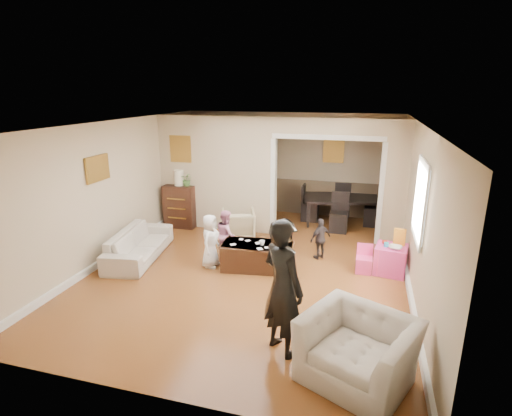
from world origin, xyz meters
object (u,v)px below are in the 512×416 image
(coffee_table, at_px, (257,256))
(coffee_cup, at_px, (262,243))
(armchair_back, at_px, (238,225))
(table_lamp, at_px, (179,178))
(sofa, at_px, (139,244))
(adult_person, at_px, (283,287))
(child_kneel_a, at_px, (210,241))
(child_kneel_b, at_px, (226,234))
(child_toddler, at_px, (320,239))
(dresser, at_px, (181,206))
(cyan_cup, at_px, (386,245))
(play_table, at_px, (391,260))
(dining_table, at_px, (341,210))
(armchair_front, at_px, (358,350))

(coffee_table, distance_m, coffee_cup, 0.30)
(armchair_back, xyz_separation_m, table_lamp, (-1.58, 0.45, 0.86))
(sofa, bearing_deg, table_lamp, -7.86)
(adult_person, relative_size, child_kneel_a, 1.75)
(sofa, height_order, adult_person, adult_person)
(adult_person, xyz_separation_m, child_kneel_b, (-1.63, 2.53, -0.39))
(child_kneel_a, distance_m, child_toddler, 2.10)
(child_toddler, bearing_deg, coffee_table, -12.32)
(dresser, bearing_deg, cyan_cup, -16.58)
(child_kneel_a, distance_m, child_kneel_b, 0.47)
(play_table, bearing_deg, dining_table, 112.03)
(table_lamp, bearing_deg, armchair_front, -45.42)
(dresser, relative_size, coffee_table, 0.80)
(coffee_table, distance_m, play_table, 2.37)
(table_lamp, distance_m, coffee_table, 3.10)
(coffee_cup, height_order, child_kneel_b, child_kneel_b)
(sofa, relative_size, dresser, 1.88)
(sofa, distance_m, coffee_cup, 2.44)
(armchair_back, bearing_deg, dining_table, -159.83)
(cyan_cup, relative_size, child_kneel_b, 0.08)
(child_toddler, bearing_deg, child_kneel_b, -33.43)
(sofa, distance_m, child_kneel_b, 1.70)
(adult_person, distance_m, child_kneel_b, 3.04)
(table_lamp, xyz_separation_m, dining_table, (3.65, 1.29, -0.86))
(armchair_front, height_order, adult_person, adult_person)
(adult_person, distance_m, child_kneel_a, 2.77)
(coffee_table, height_order, child_kneel_a, child_kneel_a)
(armchair_back, bearing_deg, coffee_cup, 103.39)
(coffee_cup, relative_size, child_kneel_a, 0.10)
(cyan_cup, distance_m, child_kneel_a, 3.13)
(table_lamp, bearing_deg, child_toddler, -16.52)
(dresser, bearing_deg, child_kneel_b, -41.26)
(dresser, relative_size, child_toddler, 1.24)
(armchair_back, distance_m, armchair_front, 4.65)
(coffee_cup, relative_size, dining_table, 0.05)
(table_lamp, distance_m, dining_table, 3.96)
(dresser, height_order, cyan_cup, dresser)
(child_toddler, bearing_deg, armchair_back, -64.80)
(armchair_front, distance_m, cyan_cup, 2.94)
(table_lamp, height_order, child_kneel_b, table_lamp)
(play_table, xyz_separation_m, dining_table, (-1.05, 2.61, 0.07))
(armchair_back, xyz_separation_m, adult_person, (1.72, -3.55, 0.54))
(table_lamp, relative_size, cyan_cup, 4.50)
(table_lamp, height_order, child_toddler, table_lamp)
(armchair_back, height_order, child_toddler, child_toddler)
(armchair_back, distance_m, child_kneel_a, 1.47)
(table_lamp, bearing_deg, cyan_cup, -16.58)
(child_toddler, bearing_deg, coffee_cup, -7.75)
(coffee_table, relative_size, play_table, 2.40)
(armchair_front, relative_size, coffee_table, 0.91)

